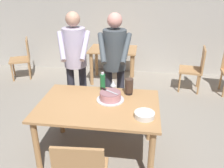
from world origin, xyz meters
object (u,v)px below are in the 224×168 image
object	(u,v)px
person_standing_beside	(75,58)
background_table	(113,56)
cake_on_platter	(110,96)
background_chair_0	(195,68)
background_chair_2	(23,57)
water_bottle	(103,82)
main_dining_table	(99,112)
plate_stack	(144,115)
hurricane_lamp	(129,86)
wine_glass_near	(113,84)
cake_knife	(106,90)
person_cutting_cake	(115,60)

from	to	relation	value
person_standing_beside	background_table	distance (m)	1.82
cake_on_platter	background_chair_0	xyz separation A→B (m)	(1.41, 2.06, -0.31)
person_standing_beside	background_chair_2	distance (m)	2.46
water_bottle	background_chair_2	bearing A→B (deg)	137.97
main_dining_table	plate_stack	xyz separation A→B (m)	(0.55, -0.21, 0.14)
hurricane_lamp	plate_stack	bearing A→B (deg)	-68.88
main_dining_table	wine_glass_near	bearing A→B (deg)	71.77
hurricane_lamp	background_chair_2	bearing A→B (deg)	141.12
cake_on_platter	cake_knife	world-z (taller)	cake_knife
wine_glass_near	water_bottle	world-z (taller)	water_bottle
wine_glass_near	person_cutting_cake	bearing A→B (deg)	94.28
main_dining_table	wine_glass_near	xyz separation A→B (m)	(0.13, 0.39, 0.21)
main_dining_table	background_chair_2	bearing A→B (deg)	132.83
cake_knife	person_standing_beside	size ratio (longest dim) A/B	0.14
plate_stack	person_standing_beside	bearing A→B (deg)	137.31
main_dining_table	cake_on_platter	world-z (taller)	cake_on_platter
person_cutting_cake	background_table	world-z (taller)	person_cutting_cake
person_standing_beside	cake_knife	bearing A→B (deg)	-46.22
cake_on_platter	wine_glass_near	size ratio (longest dim) A/B	2.36
background_chair_0	background_chair_2	distance (m)	3.74
main_dining_table	water_bottle	distance (m)	0.46
plate_stack	background_chair_0	size ratio (longest dim) A/B	0.24
water_bottle	plate_stack	bearing A→B (deg)	-47.64
hurricane_lamp	person_standing_beside	world-z (taller)	person_standing_beside
hurricane_lamp	person_standing_beside	bearing A→B (deg)	153.77
cake_knife	background_chair_0	xyz separation A→B (m)	(1.47, 2.02, -0.37)
water_bottle	background_chair_0	xyz separation A→B (m)	(1.55, 1.78, -0.37)
plate_stack	person_standing_beside	distance (m)	1.42
hurricane_lamp	wine_glass_near	bearing A→B (deg)	163.04
hurricane_lamp	person_standing_beside	size ratio (longest dim) A/B	0.12
background_chair_0	cake_on_platter	bearing A→B (deg)	-124.32
person_standing_beside	background_chair_0	world-z (taller)	person_standing_beside
main_dining_table	hurricane_lamp	distance (m)	0.52
person_cutting_cake	background_chair_2	bearing A→B (deg)	143.94
cake_knife	wine_glass_near	size ratio (longest dim) A/B	1.65
wine_glass_near	plate_stack	bearing A→B (deg)	-55.21
background_chair_2	cake_on_platter	bearing A→B (deg)	-44.02
wine_glass_near	water_bottle	xyz separation A→B (m)	(-0.14, 0.01, 0.01)
person_standing_beside	person_cutting_cake	bearing A→B (deg)	-3.00
main_dining_table	background_chair_0	bearing A→B (deg)	54.92
person_cutting_cake	background_chair_2	xyz separation A→B (m)	(-2.30, 1.68, -0.58)
background_chair_2	cake_knife	bearing A→B (deg)	-44.26
person_cutting_cake	person_standing_beside	world-z (taller)	same
cake_knife	hurricane_lamp	world-z (taller)	hurricane_lamp
wine_glass_near	background_chair_0	world-z (taller)	background_chair_0
cake_knife	main_dining_table	bearing A→B (deg)	-112.46
hurricane_lamp	background_chair_0	bearing A→B (deg)	57.29
wine_glass_near	hurricane_lamp	world-z (taller)	hurricane_lamp
cake_on_platter	background_chair_2	distance (m)	3.25
cake_on_platter	cake_knife	size ratio (longest dim) A/B	1.43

